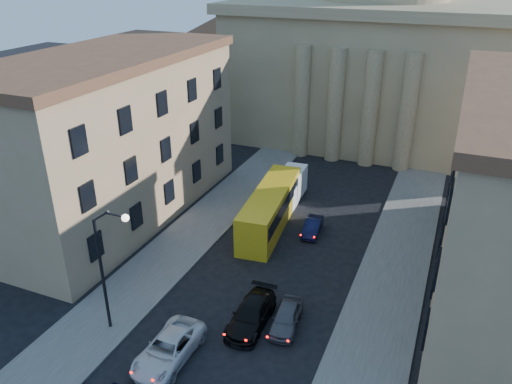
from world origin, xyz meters
TOP-DOWN VIEW (x-y plane):
  - sidewalk_left at (-8.50, 18.00)m, footprint 5.00×60.00m
  - sidewalk_right at (8.50, 18.00)m, footprint 5.00×60.00m
  - church at (0.00, 55.47)m, footprint 68.02×28.76m
  - building_left at (-17.00, 22.00)m, footprint 11.60×26.60m
  - street_lamp at (-6.97, 8.00)m, footprint 2.62×0.44m
  - car_left_mid at (-2.50, 7.11)m, footprint 2.59×5.56m
  - car_right_mid at (0.80, 11.90)m, footprint 2.34×5.40m
  - car_right_far at (2.98, 12.60)m, footprint 2.13×4.28m
  - car_right_distant at (1.02, 24.96)m, footprint 1.63×3.86m
  - city_bus at (-2.89, 24.83)m, footprint 3.97×12.27m
  - box_truck at (-2.97, 30.50)m, footprint 2.36×5.42m

SIDE VIEW (x-z plane):
  - sidewalk_left at x=-8.50m, z-range 0.00..0.15m
  - sidewalk_right at x=8.50m, z-range 0.00..0.15m
  - car_right_distant at x=1.02m, z-range 0.00..1.24m
  - car_right_far at x=2.98m, z-range 0.00..1.40m
  - car_left_mid at x=-2.50m, z-range 0.00..1.54m
  - car_right_mid at x=0.80m, z-range 0.00..1.55m
  - box_truck at x=-2.97m, z-range -0.08..2.84m
  - city_bus at x=-2.89m, z-range 0.13..3.52m
  - street_lamp at x=-6.97m, z-range 0.87..9.70m
  - building_left at x=-17.00m, z-range 0.07..14.77m
  - church at x=0.00m, z-range -6.42..30.18m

